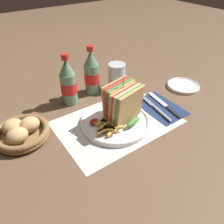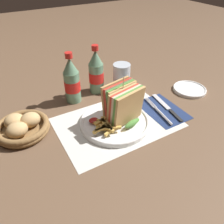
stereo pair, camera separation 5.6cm
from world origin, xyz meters
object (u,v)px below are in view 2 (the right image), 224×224
at_px(glass_near, 122,77).
at_px(side_saucer, 189,89).
at_px(club_sandwich, 123,104).
at_px(coke_bottle_near, 72,81).
at_px(fork, 160,113).
at_px(coke_bottle_far, 96,73).
at_px(knife, 167,107).
at_px(plate_main, 115,122).
at_px(bread_basket, 22,127).

height_order(glass_near, side_saucer, glass_near).
bearing_deg(club_sandwich, coke_bottle_near, 114.05).
height_order(fork, coke_bottle_far, coke_bottle_far).
relative_size(coke_bottle_far, side_saucer, 1.45).
xyz_separation_m(club_sandwich, knife, (0.20, -0.02, -0.07)).
bearing_deg(knife, plate_main, -178.16).
distance_m(club_sandwich, glass_near, 0.24).
relative_size(club_sandwich, coke_bottle_far, 0.79).
height_order(plate_main, side_saucer, plate_main).
height_order(plate_main, bread_basket, bread_basket).
bearing_deg(coke_bottle_near, glass_near, -3.51).
xyz_separation_m(plate_main, side_saucer, (0.41, 0.03, -0.00)).
bearing_deg(plate_main, coke_bottle_near, 107.75).
bearing_deg(club_sandwich, knife, -5.62).
bearing_deg(knife, club_sandwich, -177.85).
bearing_deg(fork, club_sandwich, 174.54).
distance_m(club_sandwich, knife, 0.21).
xyz_separation_m(club_sandwich, glass_near, (0.12, 0.21, -0.02)).
bearing_deg(coke_bottle_far, coke_bottle_near, -170.53).
xyz_separation_m(coke_bottle_near, glass_near, (0.22, -0.01, -0.03)).
relative_size(knife, bread_basket, 1.07).
bearing_deg(fork, bread_basket, 169.37).
height_order(coke_bottle_far, glass_near, coke_bottle_far).
bearing_deg(glass_near, club_sandwich, -120.93).
xyz_separation_m(club_sandwich, side_saucer, (0.38, 0.04, -0.07)).
xyz_separation_m(fork, coke_bottle_far, (-0.13, 0.28, 0.08)).
xyz_separation_m(coke_bottle_near, side_saucer, (0.48, -0.18, -0.08)).
height_order(coke_bottle_near, bread_basket, coke_bottle_near).
distance_m(bread_basket, side_saucer, 0.71).
bearing_deg(side_saucer, glass_near, 146.19).
xyz_separation_m(knife, coke_bottle_far, (-0.18, 0.26, 0.08)).
height_order(knife, bread_basket, bread_basket).
bearing_deg(coke_bottle_far, fork, -64.54).
distance_m(knife, coke_bottle_far, 0.33).
xyz_separation_m(plate_main, glass_near, (0.15, 0.20, 0.05)).
bearing_deg(glass_near, plate_main, -127.06).
distance_m(knife, side_saucer, 0.19).
bearing_deg(bread_basket, coke_bottle_far, 19.01).
bearing_deg(glass_near, coke_bottle_far, 162.67).
relative_size(plate_main, bread_basket, 1.39).
distance_m(club_sandwich, coke_bottle_far, 0.24).
bearing_deg(plate_main, coke_bottle_far, 78.69).
height_order(fork, side_saucer, same).
bearing_deg(plate_main, bread_basket, 158.16).
bearing_deg(fork, side_saucer, 25.54).
height_order(plate_main, fork, plate_main).
relative_size(club_sandwich, bread_basket, 0.92).
xyz_separation_m(fork, bread_basket, (-0.47, 0.16, 0.02)).
distance_m(plate_main, fork, 0.18).
bearing_deg(plate_main, club_sandwich, -8.00).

